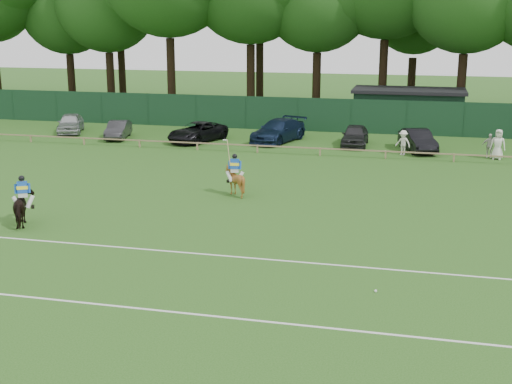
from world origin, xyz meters
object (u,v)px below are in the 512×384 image
(horse_chestnut, at_px, (235,181))
(polo_ball, at_px, (376,291))
(suv_black, at_px, (198,132))
(spectator_mid, at_px, (489,146))
(sedan_navy, at_px, (278,131))
(estate_black, at_px, (418,140))
(spectator_left, at_px, (403,143))
(sedan_grey, at_px, (118,130))
(horse_dark, at_px, (24,207))
(utility_shed, at_px, (408,109))
(hatch_grey, at_px, (355,135))
(spectator_right, at_px, (498,144))
(sedan_silver, at_px, (70,123))

(horse_chestnut, relative_size, polo_ball, 15.94)
(suv_black, relative_size, spectator_mid, 3.21)
(sedan_navy, height_order, estate_black, sedan_navy)
(spectator_left, bearing_deg, sedan_grey, -159.86)
(horse_dark, height_order, utility_shed, utility_shed)
(hatch_grey, distance_m, spectator_left, 4.00)
(estate_black, relative_size, spectator_right, 2.31)
(sedan_navy, bearing_deg, hatch_grey, 14.21)
(polo_ball, bearing_deg, suv_black, 119.82)
(horse_chestnut, distance_m, hatch_grey, 15.03)
(suv_black, bearing_deg, horse_dark, -72.66)
(horse_chestnut, xyz_separation_m, polo_ball, (7.45, -10.57, -0.67))
(sedan_grey, xyz_separation_m, hatch_grey, (16.54, 1.06, 0.08))
(sedan_grey, distance_m, sedan_navy, 11.34)
(estate_black, bearing_deg, spectator_left, -139.05)
(spectator_right, bearing_deg, horse_dark, -125.62)
(estate_black, bearing_deg, spectator_right, -36.01)
(polo_ball, bearing_deg, spectator_left, 89.64)
(horse_chestnut, relative_size, sedan_navy, 0.27)
(sedan_grey, bearing_deg, spectator_right, -15.95)
(spectator_left, bearing_deg, horse_dark, -104.23)
(horse_dark, xyz_separation_m, spectator_right, (20.35, 18.65, 0.15))
(horse_dark, height_order, spectator_left, spectator_left)
(spectator_left, bearing_deg, utility_shed, 113.86)
(sedan_silver, xyz_separation_m, sedan_grey, (4.46, -1.45, -0.10))
(sedan_grey, relative_size, utility_shed, 0.44)
(estate_black, bearing_deg, horse_dark, -145.67)
(horse_dark, xyz_separation_m, polo_ball, (14.62, -3.82, -0.72))
(estate_black, distance_m, polo_ball, 24.04)
(sedan_silver, height_order, sedan_grey, sedan_silver)
(hatch_grey, relative_size, utility_shed, 0.49)
(polo_ball, bearing_deg, utility_shed, 89.71)
(suv_black, bearing_deg, sedan_silver, -167.63)
(sedan_silver, xyz_separation_m, spectator_left, (24.20, -2.79, 0.06))
(horse_chestnut, height_order, sedan_navy, sedan_navy)
(hatch_grey, xyz_separation_m, spectator_mid, (8.34, -2.10, 0.05))
(horse_chestnut, height_order, suv_black, horse_chestnut)
(estate_black, distance_m, utility_shed, 9.19)
(horse_dark, xyz_separation_m, sedan_silver, (-9.44, 21.51, -0.05))
(spectator_right, bearing_deg, spectator_mid, 151.74)
(horse_dark, relative_size, sedan_grey, 0.49)
(polo_ball, distance_m, utility_shed, 33.15)
(suv_black, distance_m, polo_ball, 27.65)
(sedan_grey, xyz_separation_m, spectator_mid, (24.88, -1.03, 0.13))
(horse_dark, xyz_separation_m, utility_shed, (14.79, 29.30, 0.77))
(hatch_grey, height_order, spectator_right, spectator_right)
(horse_dark, height_order, polo_ball, horse_dark)
(hatch_grey, height_order, spectator_mid, spectator_mid)
(horse_chestnut, relative_size, spectator_mid, 0.97)
(sedan_silver, distance_m, hatch_grey, 21.01)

